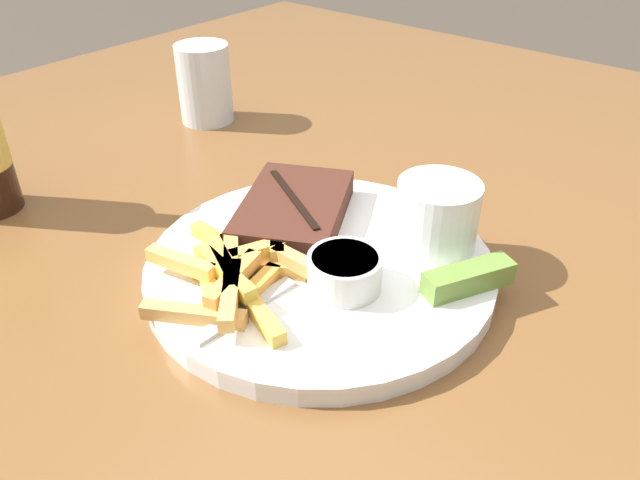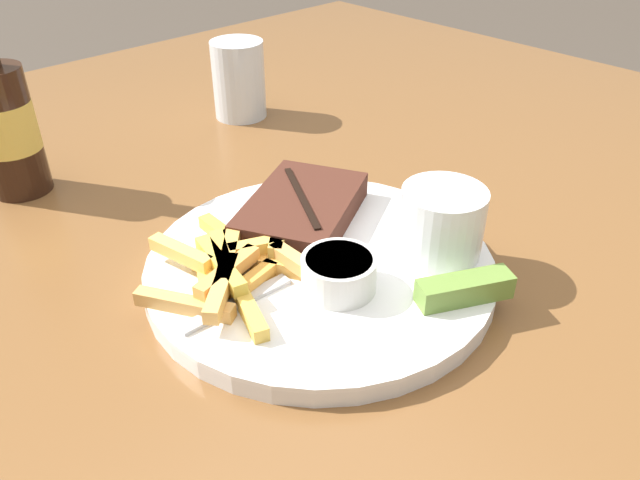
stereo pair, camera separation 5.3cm
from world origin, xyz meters
name	(u,v)px [view 1 (the left image)]	position (x,y,z in m)	size (l,w,h in m)	color
dining_table	(320,327)	(0.00, 0.00, 0.70)	(1.51, 1.46, 0.76)	brown
dinner_plate	(320,267)	(0.00, 0.00, 0.77)	(0.30, 0.30, 0.02)	white
steak_portion	(294,210)	(0.03, 0.06, 0.79)	(0.16, 0.14, 0.03)	#472319
fries_pile	(238,273)	(-0.07, 0.03, 0.79)	(0.16, 0.17, 0.02)	gold
coleslaw_cup	(437,212)	(0.08, -0.06, 0.81)	(0.07, 0.07, 0.06)	white
dipping_sauce_cup	(345,270)	(-0.02, -0.04, 0.79)	(0.06, 0.06, 0.03)	silver
pickle_spear	(468,278)	(0.04, -0.12, 0.79)	(0.08, 0.06, 0.02)	olive
fork_utensil	(252,300)	(-0.08, 0.00, 0.78)	(0.13, 0.02, 0.00)	#B7B7BC
knife_utensil	(278,244)	(-0.01, 0.04, 0.78)	(0.07, 0.16, 0.01)	#B7B7BC
drinking_glass	(205,84)	(0.18, 0.34, 0.81)	(0.07, 0.07, 0.10)	silver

